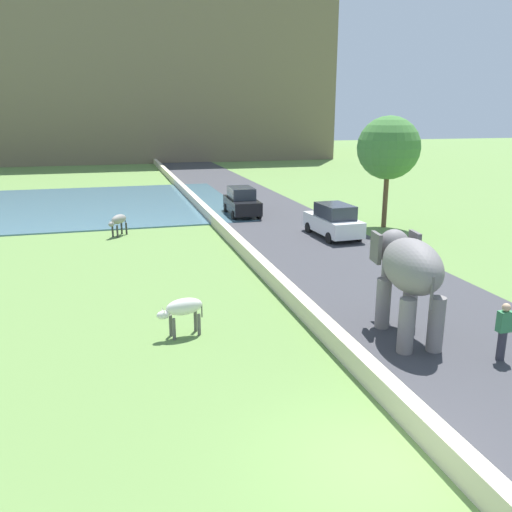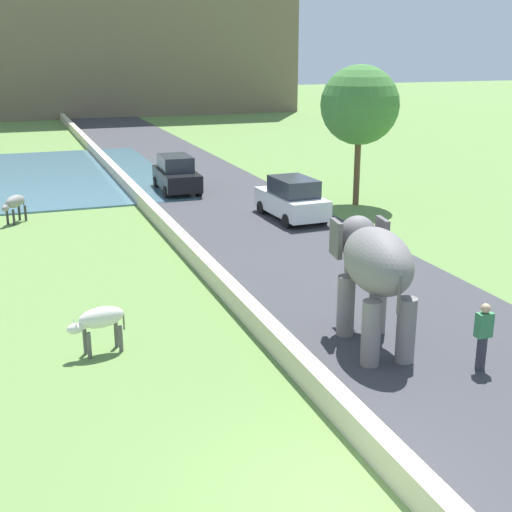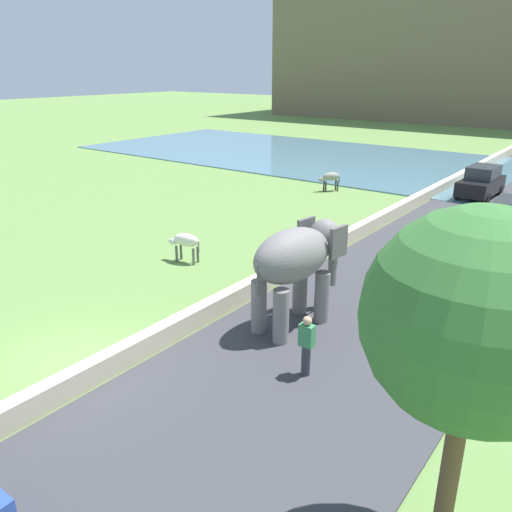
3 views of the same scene
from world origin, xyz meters
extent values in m
plane|color=#608442|center=(0.00, 0.00, 0.00)|extent=(220.00, 220.00, 0.00)
cube|color=#38383D|center=(5.00, 20.00, 0.03)|extent=(7.00, 120.00, 0.06)
cube|color=beige|center=(1.20, 18.00, 0.30)|extent=(0.40, 110.00, 0.60)
cube|color=#75664C|center=(-6.00, 76.18, 12.52)|extent=(64.00, 28.00, 25.04)
ellipsoid|color=slate|center=(3.42, 4.91, 2.24)|extent=(1.78, 2.87, 1.50)
cylinder|color=slate|center=(3.14, 5.84, 0.80)|extent=(0.44, 0.44, 1.60)
cylinder|color=slate|center=(3.97, 5.71, 0.80)|extent=(0.44, 0.44, 1.60)
cylinder|color=slate|center=(2.88, 4.10, 0.80)|extent=(0.44, 0.44, 1.60)
cylinder|color=slate|center=(3.71, 3.98, 0.80)|extent=(0.44, 0.44, 1.60)
ellipsoid|color=slate|center=(3.63, 6.31, 2.42)|extent=(1.12, 1.04, 1.10)
cube|color=#575454|center=(3.02, 6.26, 2.46)|extent=(0.22, 0.71, 0.90)
cube|color=#575454|center=(4.20, 6.09, 2.46)|extent=(0.22, 0.71, 0.90)
cylinder|color=slate|center=(3.70, 6.78, 1.54)|extent=(0.28, 0.28, 1.50)
cone|color=silver|center=(3.47, 6.74, 1.99)|extent=(0.20, 0.57, 0.17)
cone|color=silver|center=(3.91, 6.68, 1.99)|extent=(0.20, 0.57, 0.17)
cylinder|color=#575454|center=(3.23, 3.60, 1.89)|extent=(0.08, 0.08, 0.90)
cylinder|color=#33333D|center=(5.09, 3.04, 0.42)|extent=(0.22, 0.22, 0.85)
cube|color=#388451|center=(5.09, 3.04, 1.13)|extent=(0.36, 0.22, 0.56)
sphere|color=tan|center=(5.09, 3.04, 1.52)|extent=(0.22, 0.22, 0.22)
cube|color=black|center=(3.42, 24.64, 0.70)|extent=(1.81, 4.05, 0.80)
cube|color=#2D333D|center=(3.43, 24.84, 1.45)|extent=(1.51, 2.24, 0.70)
cylinder|color=black|center=(4.19, 23.31, 0.30)|extent=(0.20, 0.60, 0.60)
cylinder|color=black|center=(2.58, 23.36, 0.30)|extent=(0.20, 0.60, 0.60)
cylinder|color=black|center=(4.27, 25.91, 0.30)|extent=(0.20, 0.60, 0.60)
cylinder|color=black|center=(2.66, 25.96, 0.30)|extent=(0.20, 0.60, 0.60)
cube|color=white|center=(6.58, 17.54, 0.70)|extent=(1.88, 4.07, 0.80)
cube|color=#2D333D|center=(6.58, 17.34, 1.45)|extent=(1.54, 2.26, 0.70)
cylinder|color=black|center=(5.71, 18.80, 0.30)|extent=(0.21, 0.61, 0.60)
cylinder|color=black|center=(7.32, 18.88, 0.30)|extent=(0.21, 0.61, 0.60)
cylinder|color=black|center=(5.83, 16.21, 0.30)|extent=(0.21, 0.61, 0.60)
cylinder|color=black|center=(7.44, 16.28, 0.30)|extent=(0.21, 0.61, 0.60)
ellipsoid|color=gray|center=(-4.23, 20.92, 0.90)|extent=(1.03, 1.13, 0.50)
cylinder|color=#373533|center=(-4.35, 20.52, 0.33)|extent=(0.10, 0.10, 0.65)
cylinder|color=#373533|center=(-4.60, 20.71, 0.33)|extent=(0.10, 0.10, 0.65)
cylinder|color=#373533|center=(-3.87, 21.12, 0.33)|extent=(0.10, 0.10, 0.65)
cylinder|color=#373533|center=(-4.12, 21.32, 0.33)|extent=(0.10, 0.10, 0.65)
ellipsoid|color=gray|center=(-4.63, 20.42, 0.75)|extent=(0.44, 0.46, 0.26)
cone|color=beige|center=(-4.56, 20.37, 0.92)|extent=(0.04, 0.04, 0.12)
cone|color=beige|center=(-4.70, 20.48, 0.92)|extent=(0.04, 0.04, 0.12)
cylinder|color=#373533|center=(-3.90, 21.34, 0.70)|extent=(0.04, 0.04, 0.45)
ellipsoid|color=silver|center=(-2.70, 6.95, 0.90)|extent=(1.16, 0.64, 0.50)
cylinder|color=#595753|center=(-3.05, 6.73, 0.33)|extent=(0.10, 0.10, 0.65)
cylinder|color=#595753|center=(-3.11, 7.03, 0.33)|extent=(0.10, 0.10, 0.65)
cylinder|color=#595753|center=(-2.29, 6.87, 0.33)|extent=(0.10, 0.10, 0.65)
cylinder|color=#595753|center=(-2.35, 7.18, 0.33)|extent=(0.10, 0.10, 0.65)
ellipsoid|color=silver|center=(-3.32, 6.83, 0.75)|extent=(0.44, 0.31, 0.26)
cone|color=beige|center=(-3.30, 6.74, 0.92)|extent=(0.04, 0.04, 0.12)
cone|color=beige|center=(-3.34, 6.92, 0.92)|extent=(0.04, 0.04, 0.12)
cylinder|color=#595753|center=(-2.17, 7.05, 0.70)|extent=(0.04, 0.04, 0.45)
cylinder|color=brown|center=(10.48, 19.21, 1.63)|extent=(0.28, 0.28, 3.26)
sphere|color=#427A38|center=(10.48, 19.21, 4.48)|extent=(3.49, 3.49, 3.49)
camera|label=1|loc=(-4.52, -7.55, 6.37)|focal=37.05mm
camera|label=2|loc=(-4.48, -8.60, 7.05)|focal=48.88mm
camera|label=3|loc=(10.60, -6.24, 7.11)|focal=35.96mm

